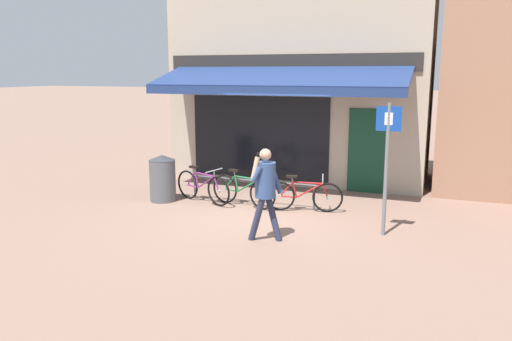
% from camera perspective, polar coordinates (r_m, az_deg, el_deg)
% --- Properties ---
extents(ground_plane, '(160.00, 160.00, 0.00)m').
position_cam_1_polar(ground_plane, '(10.80, 0.34, -4.81)').
color(ground_plane, '#846656').
extents(shop_front, '(6.95, 4.71, 5.33)m').
position_cam_1_polar(shop_front, '(14.44, 5.37, 9.87)').
color(shop_front, tan).
rests_on(shop_front, ground_plane).
extents(bike_rack_rail, '(3.03, 0.04, 0.57)m').
position_cam_1_polar(bike_rack_rail, '(11.37, -0.48, -1.58)').
color(bike_rack_rail, '#47494F').
rests_on(bike_rack_rail, ground_plane).
extents(bicycle_purple, '(1.65, 0.73, 0.84)m').
position_cam_1_polar(bicycle_purple, '(11.60, -6.14, -1.85)').
color(bicycle_purple, black).
rests_on(bicycle_purple, ground_plane).
extents(bicycle_green, '(1.68, 0.55, 0.82)m').
position_cam_1_polar(bicycle_green, '(11.22, -1.48, -2.27)').
color(bicycle_green, black).
rests_on(bicycle_green, ground_plane).
extents(bicycle_red, '(1.66, 0.56, 0.81)m').
position_cam_1_polar(bicycle_red, '(10.83, 5.44, -2.86)').
color(bicycle_red, black).
rests_on(bicycle_red, ground_plane).
extents(pedestrian_adult, '(0.62, 0.56, 1.68)m').
position_cam_1_polar(pedestrian_adult, '(8.80, 1.07, -1.63)').
color(pedestrian_adult, '#282D47').
rests_on(pedestrian_adult, ground_plane).
extents(litter_bin, '(0.61, 0.61, 1.09)m').
position_cam_1_polar(litter_bin, '(11.85, -10.63, -0.84)').
color(litter_bin, '#515459').
rests_on(litter_bin, ground_plane).
extents(parking_sign, '(0.44, 0.07, 2.44)m').
position_cam_1_polar(parking_sign, '(9.29, 14.74, 1.64)').
color(parking_sign, slate).
rests_on(parking_sign, ground_plane).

